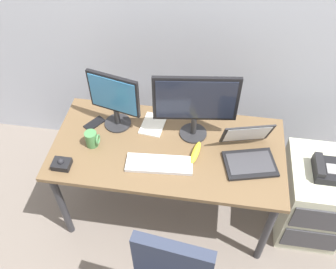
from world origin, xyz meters
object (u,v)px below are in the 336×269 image
object	(u,v)px
laptop	(249,153)
trackball_mouse	(61,164)
desk_phone	(326,170)
coffee_mug	(92,139)
monitor_side	(114,99)
paper_notepad	(153,125)
keyboard	(159,164)
file_cabinet	(312,198)
monitor_main	(195,103)
banana	(196,153)
cell_phone	(94,124)

from	to	relation	value
laptop	trackball_mouse	xyz separation A→B (m)	(-1.13, -0.23, -0.03)
desk_phone	coffee_mug	distance (m)	1.50
desk_phone	trackball_mouse	size ratio (longest dim) A/B	1.82
monitor_side	desk_phone	bearing A→B (deg)	-5.73
desk_phone	monitor_side	world-z (taller)	monitor_side
monitor_side	paper_notepad	xyz separation A→B (m)	(0.24, 0.02, -0.22)
desk_phone	keyboard	size ratio (longest dim) A/B	0.48
monitor_side	coffee_mug	bearing A→B (deg)	-118.72
coffee_mug	file_cabinet	bearing A→B (deg)	3.21
paper_notepad	monitor_main	bearing A→B (deg)	-8.40
desk_phone	keyboard	bearing A→B (deg)	-170.73
file_cabinet	keyboard	size ratio (longest dim) A/B	1.48
keyboard	banana	bearing A→B (deg)	28.82
paper_notepad	coffee_mug	bearing A→B (deg)	-146.95
desk_phone	coffee_mug	bearing A→B (deg)	-177.40
keyboard	paper_notepad	distance (m)	0.35
laptop	paper_notepad	world-z (taller)	laptop
desk_phone	monitor_main	world-z (taller)	monitor_main
monitor_side	keyboard	bearing A→B (deg)	-42.31
banana	keyboard	bearing A→B (deg)	-151.18
keyboard	laptop	world-z (taller)	laptop
desk_phone	file_cabinet	bearing A→B (deg)	63.22
keyboard	laptop	bearing A→B (deg)	14.37
keyboard	paper_notepad	bearing A→B (deg)	106.47
monitor_main	laptop	world-z (taller)	monitor_main
monitor_main	keyboard	size ratio (longest dim) A/B	1.25
desk_phone	paper_notepad	distance (m)	1.15
file_cabinet	banana	distance (m)	0.94
monitor_side	laptop	bearing A→B (deg)	-11.03
desk_phone	trackball_mouse	distance (m)	1.66
desk_phone	paper_notepad	world-z (taller)	paper_notepad
monitor_main	coffee_mug	world-z (taller)	monitor_main
coffee_mug	monitor_side	bearing A→B (deg)	61.28
coffee_mug	cell_phone	xyz separation A→B (m)	(-0.04, 0.18, -0.05)
keyboard	trackball_mouse	xyz separation A→B (m)	(-0.59, -0.10, 0.01)
file_cabinet	paper_notepad	bearing A→B (deg)	172.76
keyboard	banana	world-z (taller)	banana
trackball_mouse	cell_phone	distance (m)	0.39
keyboard	trackball_mouse	world-z (taller)	trackball_mouse
laptop	file_cabinet	bearing A→B (deg)	5.44
monitor_side	keyboard	distance (m)	0.51
monitor_main	monitor_side	distance (m)	0.52
monitor_main	laptop	xyz separation A→B (m)	(0.36, -0.15, -0.23)
banana	paper_notepad	bearing A→B (deg)	145.13
banana	trackball_mouse	bearing A→B (deg)	-165.09
file_cabinet	paper_notepad	distance (m)	1.23
keyboard	cell_phone	size ratio (longest dim) A/B	2.95
trackball_mouse	coffee_mug	bearing A→B (deg)	55.22
monitor_side	paper_notepad	size ratio (longest dim) A/B	1.98
desk_phone	paper_notepad	bearing A→B (deg)	171.90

